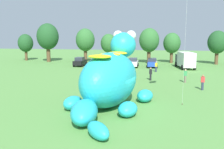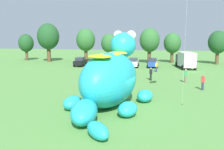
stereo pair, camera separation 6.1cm
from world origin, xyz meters
The scene contains 20 objects.
ground_plane centered at (0.00, 0.00, 0.00)m, with size 160.00×160.00×0.00m, color #568E42.
giant_inflatable_creature centered at (-1.25, 0.38, 2.33)m, with size 7.30×12.78×6.37m.
car_black centered at (-12.09, 25.94, 0.86)m, with size 1.95×4.11×1.72m.
car_green centered at (-8.83, 26.25, 0.86)m, with size 2.36×4.29×1.72m.
car_red centered at (-4.83, 26.57, 0.86)m, with size 2.01×4.14×1.72m.
car_white centered at (-1.81, 26.27, 0.86)m, with size 1.98×4.12×1.72m.
car_blue centered at (1.73, 26.55, 0.86)m, with size 2.05×4.16×1.72m.
box_truck centered at (7.58, 26.06, 1.60)m, with size 3.21×6.65×2.95m.
tree_far_left centered at (-28.02, 33.97, 4.07)m, with size 3.51×3.51×6.22m.
tree_left centered at (-21.44, 32.02, 5.59)m, with size 4.81×4.81×8.55m.
tree_mid_left centered at (-13.19, 33.34, 4.85)m, with size 4.18×4.18×7.42m.
tree_centre_left centered at (-8.30, 35.22, 4.09)m, with size 3.52×3.52×6.25m.
tree_centre centered at (0.87, 32.92, 4.85)m, with size 4.18×4.18×7.41m.
tree_centre_right centered at (5.64, 34.68, 4.23)m, with size 3.65×3.65×6.47m.
tree_mid_right centered at (14.56, 33.51, 4.49)m, with size 3.87×3.87×6.87m.
spectator_near_inflatable centered at (-1.30, 12.50, 0.85)m, with size 0.38×0.26×1.71m.
spectator_mid_field centered at (7.55, 8.00, 0.85)m, with size 0.38×0.26×1.71m.
spectator_by_cars centered at (6.16, 12.07, 0.85)m, with size 0.38×0.26×1.71m.
spectator_wandering centered at (2.49, 20.73, 0.85)m, with size 0.38×0.26×1.71m.
spectator_far_side centered at (1.82, 12.83, 0.85)m, with size 0.38×0.26×1.71m.
Camera 2 is at (2.63, -19.45, 5.92)m, focal length 39.26 mm.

